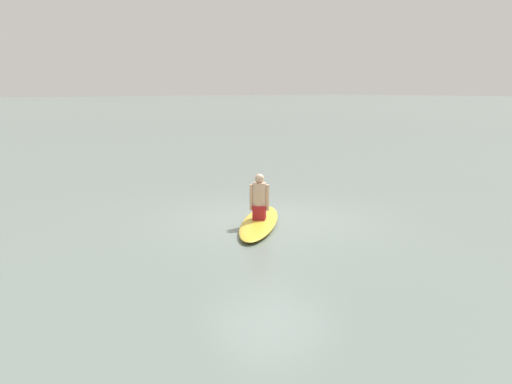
# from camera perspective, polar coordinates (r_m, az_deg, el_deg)

# --- Properties ---
(ground_plane) EXTENTS (400.00, 400.00, 0.00)m
(ground_plane) POSITION_cam_1_polar(r_m,az_deg,el_deg) (11.62, 1.47, -2.86)
(ground_plane) COLOR slate
(surfboard) EXTENTS (2.60, 2.66, 0.14)m
(surfboard) POSITION_cam_1_polar(r_m,az_deg,el_deg) (11.08, 0.36, -3.16)
(surfboard) COLOR gold
(surfboard) RESTS_ON ground
(person_paddler) EXTENTS (0.39, 0.39, 0.92)m
(person_paddler) POSITION_cam_1_polar(r_m,az_deg,el_deg) (10.97, 0.36, -0.70)
(person_paddler) COLOR #A51E23
(person_paddler) RESTS_ON surfboard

